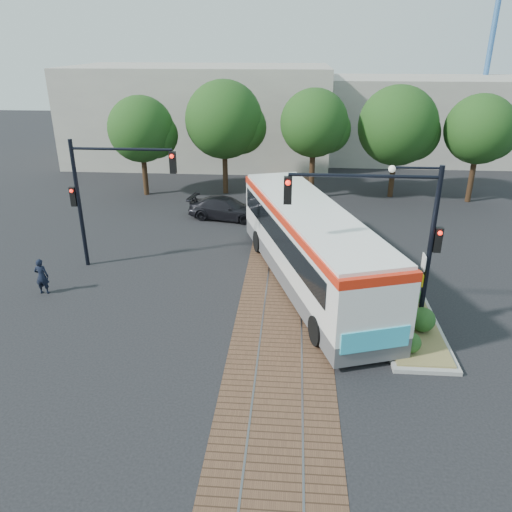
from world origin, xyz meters
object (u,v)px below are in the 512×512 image
object	(u,v)px
city_bus	(309,242)
parked_car	(226,208)
signal_pole_left	(101,187)
traffic_island	(412,323)
signal_pole_main	(397,224)
officer	(42,276)

from	to	relation	value
city_bus	parked_car	world-z (taller)	city_bus
city_bus	signal_pole_left	xyz separation A→B (m)	(-9.41, 1.17, 1.92)
traffic_island	parked_car	bearing A→B (deg)	125.15
city_bus	traffic_island	size ratio (longest dim) A/B	2.54
city_bus	signal_pole_main	size ratio (longest dim) A/B	2.20
signal_pole_main	signal_pole_left	world-z (taller)	signal_pole_main
officer	parked_car	size ratio (longest dim) A/B	0.35
officer	signal_pole_left	bearing A→B (deg)	-123.81
signal_pole_main	signal_pole_left	xyz separation A→B (m)	(-12.23, 4.80, -0.29)
officer	parked_car	world-z (taller)	officer
parked_car	city_bus	bearing A→B (deg)	-139.39
city_bus	officer	distance (m)	11.46
signal_pole_main	parked_car	bearing A→B (deg)	122.21
parked_car	traffic_island	bearing A→B (deg)	-133.81
traffic_island	signal_pole_left	distance (m)	14.50
city_bus	officer	xyz separation A→B (m)	(-11.25, -1.85, -1.15)
signal_pole_main	signal_pole_left	size ratio (longest dim) A/B	1.00
traffic_island	signal_pole_left	xyz separation A→B (m)	(-13.19, 4.89, 3.54)
signal_pole_left	parked_car	world-z (taller)	signal_pole_left
signal_pole_main	signal_pole_left	distance (m)	13.14
traffic_island	officer	distance (m)	15.15
traffic_island	signal_pole_main	bearing A→B (deg)	174.64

